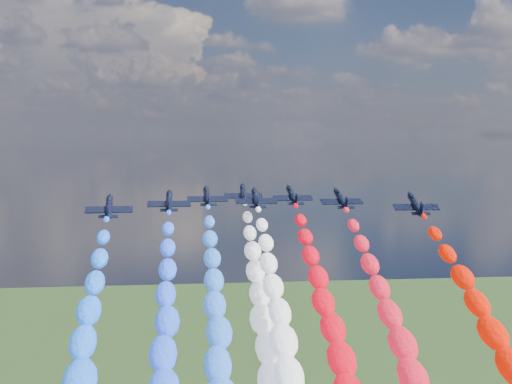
{
  "coord_description": "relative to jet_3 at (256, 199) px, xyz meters",
  "views": [
    {
      "loc": [
        -16.44,
        -148.8,
        119.04
      ],
      "look_at": [
        0.0,
        4.0,
        106.4
      ],
      "focal_mm": 48.5,
      "sensor_mm": 36.0,
      "label": 1
    }
  ],
  "objects": [
    {
      "name": "jet_6",
      "position": [
        19.35,
        -3.04,
        0.0
      ],
      "size": [
        10.09,
        13.38,
        7.1
      ],
      "primitive_type": null,
      "rotation": [
        0.35,
        0.0,
        0.04
      ],
      "color": "black"
    },
    {
      "name": "jet_0",
      "position": [
        -31.85,
        -14.94,
        0.0
      ],
      "size": [
        10.27,
        13.51,
        7.1
      ],
      "primitive_type": null,
      "rotation": [
        0.35,
        0.0,
        0.06
      ],
      "color": "black"
    },
    {
      "name": "jet_5",
      "position": [
        9.64,
        7.03,
        0.0
      ],
      "size": [
        10.27,
        13.51,
        7.1
      ],
      "primitive_type": null,
      "rotation": [
        0.35,
        0.0,
        0.06
      ],
      "color": "black"
    },
    {
      "name": "jet_7",
      "position": [
        32.22,
        -16.77,
        0.0
      ],
      "size": [
        10.39,
        13.6,
        7.1
      ],
      "primitive_type": null,
      "rotation": [
        0.35,
        0.0,
        -0.07
      ],
      "color": "black"
    },
    {
      "name": "trail_2",
      "position": [
        -11.0,
        -41.17,
        -24.27
      ],
      "size": [
        6.54,
        91.67,
        51.32
      ],
      "primitive_type": null,
      "color": "blue"
    },
    {
      "name": "jet_4",
      "position": [
        -1.68,
        14.34,
        0.0
      ],
      "size": [
        10.25,
        13.5,
        7.1
      ],
      "primitive_type": null,
      "rotation": [
        0.35,
        0.0,
        -0.05
      ],
      "color": "black"
    },
    {
      "name": "trail_5",
      "position": [
        9.64,
        -40.62,
        -24.27
      ],
      "size": [
        6.54,
        91.67,
        51.32
      ],
      "primitive_type": null,
      "color": "red"
    },
    {
      "name": "jet_1",
      "position": [
        -19.83,
        -4.33,
        0.0
      ],
      "size": [
        9.59,
        13.02,
        7.1
      ],
      "primitive_type": null,
      "rotation": [
        0.35,
        0.0,
        -0.0
      ],
      "color": "black"
    },
    {
      "name": "jet_3",
      "position": [
        0.0,
        0.0,
        0.0
      ],
      "size": [
        9.73,
        13.12,
        7.1
      ],
      "primitive_type": null,
      "rotation": [
        0.35,
        0.0,
        -0.01
      ],
      "color": "black"
    },
    {
      "name": "trail_6",
      "position": [
        19.35,
        -50.69,
        -24.27
      ],
      "size": [
        6.54,
        91.67,
        51.32
      ],
      "primitive_type": null,
      "color": "red"
    },
    {
      "name": "trail_3",
      "position": [
        0.0,
        -47.65,
        -24.27
      ],
      "size": [
        6.54,
        91.67,
        51.32
      ],
      "primitive_type": null,
      "color": "white"
    },
    {
      "name": "trail_4",
      "position": [
        -1.68,
        -33.31,
        -24.27
      ],
      "size": [
        6.54,
        91.67,
        51.32
      ],
      "primitive_type": null,
      "color": "white"
    },
    {
      "name": "jet_2",
      "position": [
        -11.0,
        6.49,
        0.0
      ],
      "size": [
        9.94,
        13.27,
        7.1
      ],
      "primitive_type": null,
      "rotation": [
        0.35,
        0.0,
        0.03
      ],
      "color": "black"
    }
  ]
}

